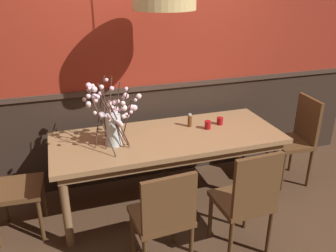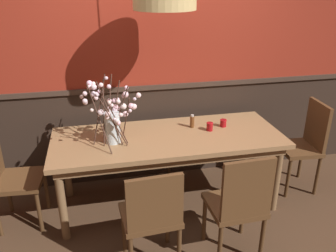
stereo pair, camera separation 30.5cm
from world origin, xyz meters
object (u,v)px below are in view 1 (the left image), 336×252
Objects in this scene: dining_table at (168,143)px; chair_near_side_left at (164,215)px; candle_holder_nearer_center at (220,121)px; vase_with_blossoms at (113,122)px; chair_near_side_right at (247,198)px; condiment_bottle at (190,121)px; chair_far_side_right at (171,121)px; candle_holder_nearer_edge at (208,125)px; chair_head_west_end at (6,183)px; chair_head_east_end at (297,136)px.

chair_near_side_left is (-0.30, -0.83, -0.16)m from dining_table.
candle_holder_nearer_center is at bearing 46.26° from chair_near_side_left.
chair_near_side_right is at bearing -43.06° from vase_with_blossoms.
candle_holder_nearer_center is at bearing -8.66° from condiment_bottle.
chair_far_side_right is at bearing 86.96° from condiment_bottle.
chair_near_side_left is at bearing -110.03° from dining_table.
vase_with_blossoms reaches higher than condiment_bottle.
chair_near_side_left is at bearing -130.00° from candle_holder_nearer_edge.
vase_with_blossoms is (-0.89, 0.83, 0.44)m from chair_near_side_right.
vase_with_blossoms reaches higher than chair_head_west_end.
chair_head_east_end is 0.92m from candle_holder_nearer_center.
chair_head_east_end is 1.01× the size of chair_far_side_right.
chair_far_side_right is at bearing 69.77° from chair_near_side_left.
condiment_bottle is (-1.19, 0.16, 0.27)m from chair_head_east_end.
chair_near_side_right reaches higher than dining_table.
chair_head_west_end is 6.94× the size of condiment_bottle.
chair_near_side_left is 1.31m from candle_holder_nearer_center.
dining_table is 28.89× the size of candle_holder_nearer_center.
chair_near_side_right is (0.68, -0.03, 0.02)m from chair_near_side_left.
vase_with_blossoms is at bearing -133.68° from chair_far_side_right.
chair_head_east_end reaches higher than dining_table.
candle_holder_nearer_center is 0.31m from condiment_bottle.
chair_head_east_end is 2.03m from vase_with_blossoms.
chair_head_west_end is at bearing -178.67° from candle_holder_nearer_edge.
dining_table is at bearing -110.43° from chair_far_side_right.
candle_holder_nearer_edge is at bearing 177.27° from chair_head_east_end.
chair_head_east_end is 11.69× the size of candle_holder_nearer_edge.
chair_head_east_end is at bearing -0.13° from chair_head_west_end.
chair_far_side_right reaches higher than condiment_bottle.
condiment_bottle is (1.72, 0.15, 0.29)m from chair_head_west_end.
chair_head_east_end is at bearing -7.34° from candle_holder_nearer_center.
chair_near_side_left is 0.96× the size of chair_head_west_end.
chair_near_side_left reaches higher than condiment_bottle.
condiment_bottle is at bearing 142.80° from candle_holder_nearer_edge.
vase_with_blossoms is at bearing -176.31° from candle_holder_nearer_edge.
chair_far_side_right is 12.81× the size of candle_holder_nearer_center.
dining_table is at bearing 2.82° from vase_with_blossoms.
chair_far_side_right is at bearing 110.19° from candle_holder_nearer_center.
vase_with_blossoms reaches higher than chair_head_east_end.
chair_near_side_right is 1.29m from vase_with_blossoms.
chair_near_side_left is at bearing -75.22° from vase_with_blossoms.
chair_near_side_left is at bearing 177.66° from chair_near_side_right.
vase_with_blossoms reaches higher than chair_far_side_right.
chair_head_east_end is 12.90× the size of candle_holder_nearer_center.
chair_far_side_right is 0.83m from candle_holder_nearer_center.
chair_near_side_right is 2.01m from chair_head_west_end.
chair_near_side_left is 0.95m from vase_with_blossoms.
candle_holder_nearer_center is at bearing 172.66° from chair_head_east_end.
chair_near_side_right is (0.37, -0.86, -0.14)m from dining_table.
chair_near_side_right reaches higher than condiment_bottle.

